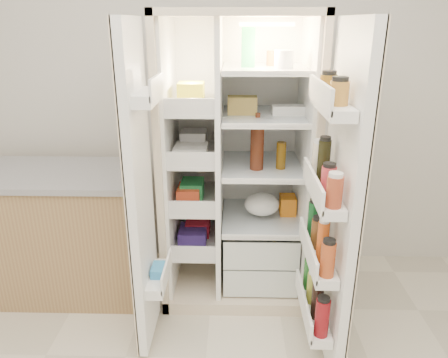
{
  "coord_description": "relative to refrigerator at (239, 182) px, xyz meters",
  "views": [
    {
      "loc": [
        0.14,
        -0.94,
        1.74
      ],
      "look_at": [
        0.09,
        1.25,
        0.92
      ],
      "focal_mm": 34.0,
      "sensor_mm": 36.0,
      "label": 1
    }
  ],
  "objects": [
    {
      "name": "wall_back",
      "position": [
        -0.18,
        0.35,
        0.61
      ],
      "size": [
        4.0,
        0.02,
        2.7
      ],
      "primitive_type": "cube",
      "color": "silver",
      "rests_on": "floor"
    },
    {
      "name": "fridge_door",
      "position": [
        0.46,
        -0.7,
        0.13
      ],
      "size": [
        0.17,
        0.58,
        1.72
      ],
      "color": "white",
      "rests_on": "floor"
    },
    {
      "name": "kitchen_counter",
      "position": [
        -1.22,
        -0.11,
        -0.32
      ],
      "size": [
        1.17,
        0.62,
        0.85
      ],
      "color": "#9B7C4D",
      "rests_on": "floor"
    },
    {
      "name": "freezer_door",
      "position": [
        -0.52,
        -0.6,
        0.15
      ],
      "size": [
        0.15,
        0.4,
        1.72
      ],
      "color": "white",
      "rests_on": "floor"
    },
    {
      "name": "refrigerator",
      "position": [
        0.0,
        0.0,
        0.0
      ],
      "size": [
        0.92,
        0.7,
        1.8
      ],
      "color": "beige",
      "rests_on": "floor"
    }
  ]
}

